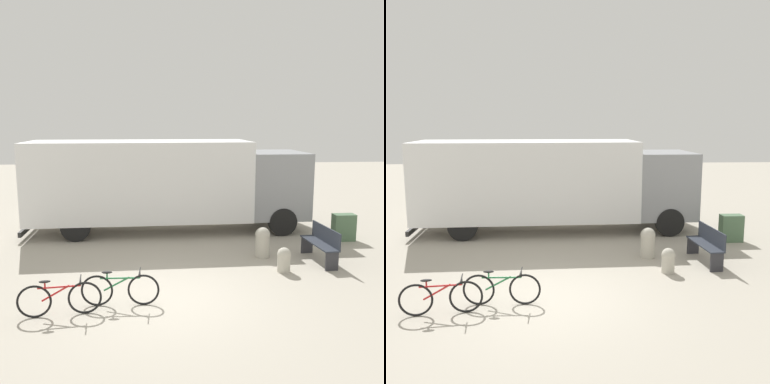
# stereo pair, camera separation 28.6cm
# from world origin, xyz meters

# --- Properties ---
(ground_plane) EXTENTS (60.00, 60.00, 0.00)m
(ground_plane) POSITION_xyz_m (0.00, 0.00, 0.00)
(ground_plane) COLOR #A8A091
(delivery_truck) EXTENTS (9.54, 2.77, 3.10)m
(delivery_truck) POSITION_xyz_m (0.14, 5.95, 1.73)
(delivery_truck) COLOR white
(delivery_truck) RESTS_ON ground
(park_bench) EXTENTS (0.52, 1.65, 0.96)m
(park_bench) POSITION_xyz_m (4.30, 2.21, 0.53)
(park_bench) COLOR #282D38
(park_bench) RESTS_ON ground
(bicycle_near) EXTENTS (1.60, 0.44, 0.74)m
(bicycle_near) POSITION_xyz_m (-2.03, -0.61, 0.35)
(bicycle_near) COLOR black
(bicycle_near) RESTS_ON ground
(bicycle_middle) EXTENTS (1.61, 0.44, 0.74)m
(bicycle_middle) POSITION_xyz_m (-0.90, -0.23, 0.35)
(bicycle_middle) COLOR black
(bicycle_middle) RESTS_ON ground
(bollard_near_bench) EXTENTS (0.34, 0.34, 0.63)m
(bollard_near_bench) POSITION_xyz_m (3.05, 1.46, 0.33)
(bollard_near_bench) COLOR #B2AD9E
(bollard_near_bench) RESTS_ON ground
(bollard_far_bench) EXTENTS (0.41, 0.41, 0.85)m
(bollard_far_bench) POSITION_xyz_m (2.80, 2.70, 0.46)
(bollard_far_bench) COLOR #B2AD9E
(bollard_far_bench) RESTS_ON ground
(utility_box) EXTENTS (0.68, 0.38, 0.85)m
(utility_box) POSITION_xyz_m (5.79, 4.16, 0.43)
(utility_box) COLOR #4C6B4C
(utility_box) RESTS_ON ground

